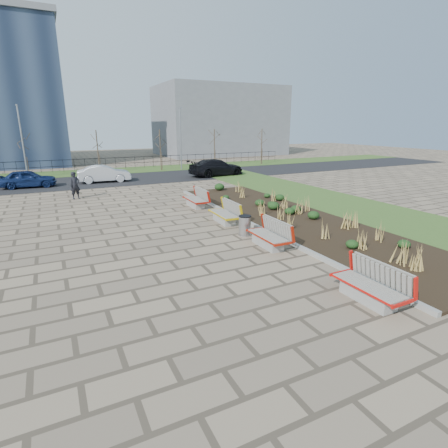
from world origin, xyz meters
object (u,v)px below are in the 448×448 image
litter_bin (245,226)px  car_black (216,167)px  bench_d (195,198)px  bench_b (268,234)px  bench_a (369,284)px  car_silver (104,174)px  bench_c (224,212)px  lamp_east (181,140)px  lamp_west (23,143)px  pedestrian (75,185)px  car_blue (28,179)px

litter_bin → car_black: 17.80m
bench_d → bench_b: bearing=-89.5°
bench_a → car_silver: size_ratio=0.51×
bench_c → lamp_east: bearing=78.0°
bench_b → bench_d: (0.00, 7.50, 0.00)m
litter_bin → car_silver: car_silver is taller
bench_d → litter_bin: 5.88m
car_black → lamp_west: size_ratio=0.86×
litter_bin → car_black: size_ratio=0.16×
litter_bin → pedestrian: size_ratio=0.50×
car_blue → car_silver: size_ratio=0.93×
bench_b → litter_bin: size_ratio=2.48×
car_black → lamp_east: 6.17m
bench_a → bench_c: bearing=89.7°
lamp_west → bench_b: bearing=-69.3°
bench_a → pedestrian: pedestrian is taller
litter_bin → car_blue: 19.28m
bench_c → car_black: car_black is taller
bench_b → pedestrian: pedestrian is taller
bench_c → lamp_east: size_ratio=0.35×
bench_b → bench_c: bearing=90.9°
pedestrian → car_blue: pedestrian is taller
bench_c → car_black: 15.74m
bench_b → car_silver: size_ratio=0.51×
litter_bin → lamp_west: bearing=111.9°
bench_a → lamp_east: (5.00, 28.60, 2.54)m
bench_d → lamp_east: size_ratio=0.35×
bench_d → lamp_west: bearing=119.4°
bench_c → car_silver: 15.49m
bench_b → bench_d: bearing=90.9°
litter_bin → car_blue: (-8.67, 17.22, 0.25)m
car_silver → lamp_west: size_ratio=0.68×
bench_b → car_black: 19.28m
car_blue → lamp_east: bearing=-66.8°
bench_a → lamp_east: lamp_east is taller
bench_c → pedestrian: bearing=125.0°
car_black → lamp_west: 16.50m
car_blue → car_silver: bearing=-85.5°
bench_a → car_black: bearing=74.2°
bench_a → litter_bin: bearing=90.6°
bench_a → lamp_west: 30.09m
litter_bin → car_blue: bearing=116.7°
bench_b → lamp_west: size_ratio=0.35×
bench_b → car_silver: bearing=100.8°
car_silver → lamp_east: size_ratio=0.68×
bench_a → car_blue: bearing=110.0°
bench_b → litter_bin: bench_b is taller
car_black → lamp_west: bearing=63.1°
bench_c → car_silver: bearing=104.4°
bench_a → lamp_east: 29.15m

